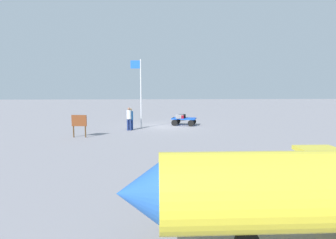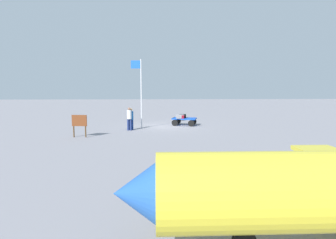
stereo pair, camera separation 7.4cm
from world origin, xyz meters
name	(u,v)px [view 2 (the right image)]	position (x,y,z in m)	size (l,w,h in m)	color
ground_plane	(165,126)	(0.00, 0.00, 0.00)	(120.00, 120.00, 0.00)	gray
luggage_cart	(184,120)	(-1.58, -0.44, 0.45)	(2.19, 1.78, 0.61)	blue
suitcase_maroon	(183,116)	(-1.45, -0.45, 0.77)	(0.56, 0.34, 0.32)	black
suitcase_olive	(182,117)	(-1.33, -0.08, 0.74)	(0.50, 0.38, 0.26)	maroon
suitcase_grey	(180,117)	(-1.20, -0.09, 0.77)	(0.64, 0.43, 0.31)	gray
worker_lead	(129,117)	(2.72, 2.15, 0.96)	(0.39, 0.39, 1.68)	navy
worker_trailing	(131,117)	(2.62, 1.92, 0.94)	(0.36, 0.36, 1.61)	navy
flagpole	(140,89)	(1.95, 1.14, 3.04)	(0.81, 0.10, 5.22)	silver
signboard	(79,123)	(5.57, 4.81, 0.92)	(0.95, 0.19, 1.40)	#4C3319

